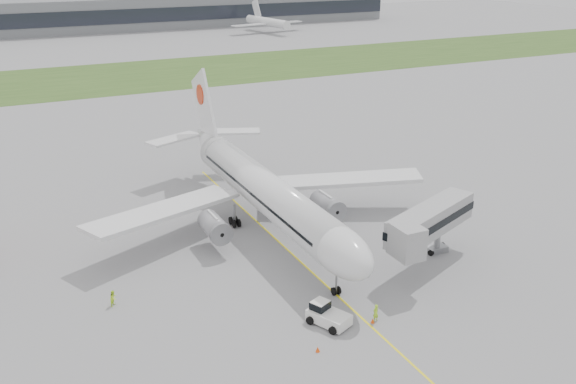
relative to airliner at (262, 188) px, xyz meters
name	(u,v)px	position (x,y,z in m)	size (l,w,h in m)	color
ground	(278,241)	(0.00, -4.87, -5.66)	(600.00, 600.00, 0.00)	gray
apron_markings	(295,257)	(0.00, -9.87, -5.66)	(70.00, 70.00, 0.04)	yellow
grass_strip	(101,78)	(0.00, 115.13, -5.65)	(600.00, 50.00, 0.02)	#314C1C
terminal_building	(50,17)	(0.00, 225.00, 1.34)	(320.00, 22.30, 14.00)	slate
airliner	(262,188)	(0.00, 0.00, 0.00)	(48.13, 53.95, 17.88)	silver
pushback_tug	(327,314)	(-3.68, -24.34, -4.67)	(4.12, 4.82, 2.16)	white
jet_bridge	(427,223)	(12.82, -18.51, -0.18)	(15.34, 9.98, 7.40)	#949496
safety_cone_left	(318,349)	(-6.82, -28.33, -5.38)	(0.41, 0.41, 0.57)	#E7460C
safety_cone_right	(373,321)	(0.50, -26.40, -5.40)	(0.38, 0.38, 0.52)	#E7460C
ground_crew_near	(376,313)	(0.96, -26.18, -4.72)	(0.69, 0.45, 1.88)	#A4E025
ground_crew_far	(113,298)	(-22.27, -11.60, -4.78)	(0.85, 0.67, 1.76)	#CEFF2A
distant_aircraft_right	(268,33)	(85.26, 189.00, -5.66)	(34.20, 30.18, 13.08)	silver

